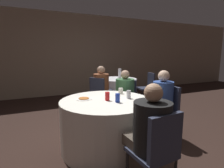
# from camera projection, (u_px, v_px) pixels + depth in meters

# --- Properties ---
(ground_plane) EXTENTS (16.00, 16.00, 0.00)m
(ground_plane) POSITION_uv_depth(u_px,v_px,m) (118.00, 149.00, 2.62)
(ground_plane) COLOR black
(wall_back) EXTENTS (16.00, 0.06, 2.80)m
(wall_back) POSITION_uv_depth(u_px,v_px,m) (67.00, 55.00, 6.04)
(wall_back) COLOR gray
(wall_back) RESTS_ON ground_plane
(table_near) EXTENTS (1.35, 1.35, 0.74)m
(table_near) POSITION_uv_depth(u_px,v_px,m) (106.00, 124.00, 2.62)
(table_near) COLOR white
(table_near) RESTS_ON ground_plane
(table_far) EXTENTS (1.06, 1.06, 0.74)m
(table_far) POSITION_uv_depth(u_px,v_px,m) (118.00, 92.00, 4.93)
(table_far) COLOR silver
(table_far) RESTS_ON ground_plane
(chair_near_east) EXTENTS (0.43, 0.43, 0.88)m
(chair_near_east) POSITION_uv_depth(u_px,v_px,m) (167.00, 107.00, 2.97)
(chair_near_east) COLOR #2D3347
(chair_near_east) RESTS_ON ground_plane
(chair_near_south) EXTENTS (0.43, 0.44, 0.88)m
(chair_near_south) POSITION_uv_depth(u_px,v_px,m) (158.00, 147.00, 1.66)
(chair_near_south) COLOR #2D3347
(chair_near_south) RESTS_ON ground_plane
(chair_near_northeast) EXTENTS (0.57, 0.57, 0.88)m
(chair_near_northeast) POSITION_uv_depth(u_px,v_px,m) (126.00, 97.00, 3.60)
(chair_near_northeast) COLOR #2D3347
(chair_near_northeast) RESTS_ON ground_plane
(chair_far_east) EXTENTS (0.46, 0.46, 0.88)m
(chair_far_east) POSITION_uv_depth(u_px,v_px,m) (148.00, 85.00, 5.14)
(chair_far_east) COLOR #2D3347
(chair_far_east) RESTS_ON ground_plane
(chair_far_southwest) EXTENTS (0.56, 0.56, 0.88)m
(chair_far_southwest) POSITION_uv_depth(u_px,v_px,m) (99.00, 92.00, 4.09)
(chair_far_southwest) COLOR #2D3347
(chair_far_southwest) RESTS_ON ground_plane
(person_floral_shirt) EXTENTS (0.50, 0.48, 1.14)m
(person_floral_shirt) POSITION_uv_depth(u_px,v_px,m) (103.00, 89.00, 4.21)
(person_floral_shirt) COLOR #33384C
(person_floral_shirt) RESTS_ON ground_plane
(person_blue_shirt) EXTENTS (0.51, 0.34, 1.15)m
(person_blue_shirt) POSITION_uv_depth(u_px,v_px,m) (159.00, 104.00, 2.91)
(person_blue_shirt) COLOR black
(person_blue_shirt) RESTS_ON ground_plane
(person_black_shirt) EXTENTS (0.39, 0.53, 1.13)m
(person_black_shirt) POSITION_uv_depth(u_px,v_px,m) (148.00, 135.00, 1.78)
(person_black_shirt) COLOR #4C4238
(person_black_shirt) RESTS_ON ground_plane
(person_green_jacket) EXTENTS (0.50, 0.50, 1.10)m
(person_green_jacket) POSITION_uv_depth(u_px,v_px,m) (124.00, 97.00, 3.45)
(person_green_jacket) COLOR #4C4238
(person_green_jacket) RESTS_ON ground_plane
(pizza_plate_near) EXTENTS (0.24, 0.24, 0.02)m
(pizza_plate_near) POSITION_uv_depth(u_px,v_px,m) (84.00, 99.00, 2.60)
(pizza_plate_near) COLOR white
(pizza_plate_near) RESTS_ON table_near
(soda_can_blue) EXTENTS (0.07, 0.07, 0.12)m
(soda_can_blue) POSITION_uv_depth(u_px,v_px,m) (118.00, 98.00, 2.42)
(soda_can_blue) COLOR #1E38A5
(soda_can_blue) RESTS_ON table_near
(soda_can_red) EXTENTS (0.07, 0.07, 0.12)m
(soda_can_red) POSITION_uv_depth(u_px,v_px,m) (107.00, 96.00, 2.52)
(soda_can_red) COLOR red
(soda_can_red) RESTS_ON table_near
(soda_can_silver) EXTENTS (0.07, 0.07, 0.12)m
(soda_can_silver) POSITION_uv_depth(u_px,v_px,m) (129.00, 94.00, 2.65)
(soda_can_silver) COLOR silver
(soda_can_silver) RESTS_ON table_near
(cup_near) EXTENTS (0.08, 0.08, 0.09)m
(cup_near) POSITION_uv_depth(u_px,v_px,m) (121.00, 91.00, 2.98)
(cup_near) COLOR silver
(cup_near) RESTS_ON table_near
(bottle_far) EXTENTS (0.09, 0.09, 0.27)m
(bottle_far) POSITION_uv_depth(u_px,v_px,m) (120.00, 73.00, 4.93)
(bottle_far) COLOR white
(bottle_far) RESTS_ON table_far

